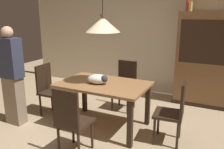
% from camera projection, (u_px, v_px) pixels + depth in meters
% --- Properties ---
extents(ground, '(10.00, 10.00, 0.00)m').
position_uv_depth(ground, '(91.00, 144.00, 3.41)').
color(ground, tan).
extents(back_wall, '(6.40, 0.10, 2.90)m').
position_uv_depth(back_wall, '(150.00, 29.00, 5.33)').
color(back_wall, beige).
rests_on(back_wall, ground).
extents(dining_table, '(1.40, 0.90, 0.75)m').
position_uv_depth(dining_table, '(103.00, 89.00, 3.77)').
color(dining_table, olive).
rests_on(dining_table, ground).
extents(chair_near_front, '(0.41, 0.41, 0.93)m').
position_uv_depth(chair_near_front, '(71.00, 119.00, 3.04)').
color(chair_near_front, black).
rests_on(chair_near_front, ground).
extents(chair_right_side, '(0.44, 0.44, 0.93)m').
position_uv_depth(chair_right_side, '(174.00, 110.00, 3.33)').
color(chair_right_side, black).
rests_on(chair_right_side, ground).
extents(chair_left_side, '(0.41, 0.41, 0.93)m').
position_uv_depth(chair_left_side, '(49.00, 88.00, 4.28)').
color(chair_left_side, black).
rests_on(chair_left_side, ground).
extents(chair_far_back, '(0.41, 0.41, 0.93)m').
position_uv_depth(chair_far_back, '(125.00, 83.00, 4.56)').
color(chair_far_back, black).
rests_on(chair_far_back, ground).
extents(cat_sleeping, '(0.40, 0.28, 0.16)m').
position_uv_depth(cat_sleeping, '(98.00, 79.00, 3.69)').
color(cat_sleeping, silver).
rests_on(cat_sleeping, dining_table).
extents(pendant_lamp, '(0.52, 0.52, 1.30)m').
position_uv_depth(pendant_lamp, '(103.00, 24.00, 3.50)').
color(pendant_lamp, beige).
extents(hutch_bookcase, '(1.12, 0.45, 1.85)m').
position_uv_depth(hutch_bookcase, '(206.00, 62.00, 4.65)').
color(hutch_bookcase, brown).
rests_on(hutch_bookcase, ground).
extents(book_red_tall, '(0.04, 0.22, 0.28)m').
position_uv_depth(book_red_tall, '(188.00, 4.00, 4.55)').
color(book_red_tall, '#B73833').
rests_on(book_red_tall, hutch_bookcase).
extents(book_yellow_short, '(0.04, 0.20, 0.18)m').
position_uv_depth(book_yellow_short, '(191.00, 6.00, 4.54)').
color(book_yellow_short, gold).
rests_on(book_yellow_short, hutch_bookcase).
extents(person_standing, '(0.36, 0.22, 1.63)m').
position_uv_depth(person_standing, '(12.00, 77.00, 3.85)').
color(person_standing, '#84705B').
rests_on(person_standing, ground).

